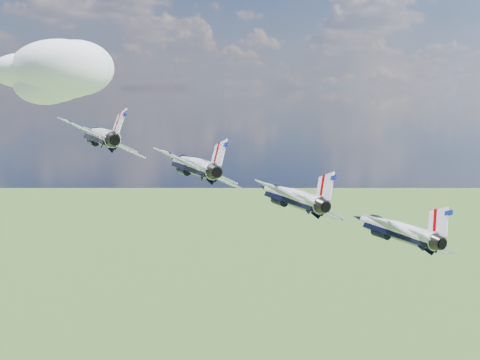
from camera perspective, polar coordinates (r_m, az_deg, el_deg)
cloud_far at (r=265.68m, az=-18.46°, el=9.60°), size 57.91×45.50×22.75m
jet_0 at (r=78.80m, az=-13.18°, el=4.14°), size 14.08×17.52×9.11m
jet_1 at (r=74.64m, az=-4.59°, el=1.45°), size 14.08×17.52×9.11m
jet_2 at (r=72.50m, az=4.73°, el=-1.50°), size 14.08×17.52×9.11m
jet_3 at (r=72.56m, az=14.34°, el=-4.49°), size 14.08×17.52×9.11m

